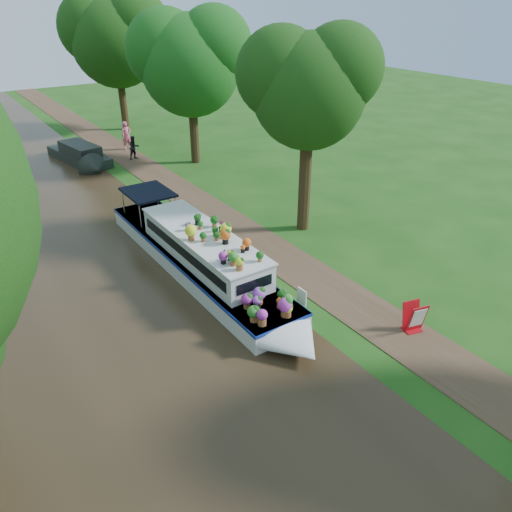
{
  "coord_description": "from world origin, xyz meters",
  "views": [
    {
      "loc": [
        -10.15,
        -13.57,
        9.98
      ],
      "look_at": [
        -1.0,
        -0.12,
        1.3
      ],
      "focal_mm": 35.0,
      "sensor_mm": 36.0,
      "label": 1
    }
  ],
  "objects_px": {
    "sandwich_board": "(414,318)",
    "pedestrian_pink": "(127,136)",
    "plant_boat": "(204,258)",
    "pedestrian_dark": "(134,148)",
    "second_boat": "(81,155)"
  },
  "relations": [
    {
      "from": "pedestrian_dark",
      "to": "pedestrian_pink",
      "type": "bearing_deg",
      "value": 71.03
    },
    {
      "from": "pedestrian_dark",
      "to": "plant_boat",
      "type": "bearing_deg",
      "value": -110.96
    },
    {
      "from": "second_boat",
      "to": "sandwich_board",
      "type": "height_order",
      "value": "second_boat"
    },
    {
      "from": "pedestrian_pink",
      "to": "pedestrian_dark",
      "type": "height_order",
      "value": "pedestrian_pink"
    },
    {
      "from": "pedestrian_pink",
      "to": "second_boat",
      "type": "bearing_deg",
      "value": -165.35
    },
    {
      "from": "plant_boat",
      "to": "pedestrian_pink",
      "type": "xyz_separation_m",
      "value": [
        4.15,
        18.68,
        0.15
      ]
    },
    {
      "from": "plant_boat",
      "to": "pedestrian_dark",
      "type": "xyz_separation_m",
      "value": [
        3.68,
        16.22,
        -0.06
      ]
    },
    {
      "from": "sandwich_board",
      "to": "pedestrian_pink",
      "type": "relative_size",
      "value": 0.53
    },
    {
      "from": "plant_boat",
      "to": "pedestrian_dark",
      "type": "bearing_deg",
      "value": 77.22
    },
    {
      "from": "second_boat",
      "to": "pedestrian_pink",
      "type": "distance_m",
      "value": 3.86
    },
    {
      "from": "plant_boat",
      "to": "sandwich_board",
      "type": "distance_m",
      "value": 8.02
    },
    {
      "from": "sandwich_board",
      "to": "pedestrian_pink",
      "type": "distance_m",
      "value": 25.65
    },
    {
      "from": "sandwich_board",
      "to": "pedestrian_dark",
      "type": "height_order",
      "value": "pedestrian_dark"
    },
    {
      "from": "pedestrian_dark",
      "to": "second_boat",
      "type": "bearing_deg",
      "value": 149.69
    },
    {
      "from": "sandwich_board",
      "to": "pedestrian_dark",
      "type": "distance_m",
      "value": 23.19
    }
  ]
}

